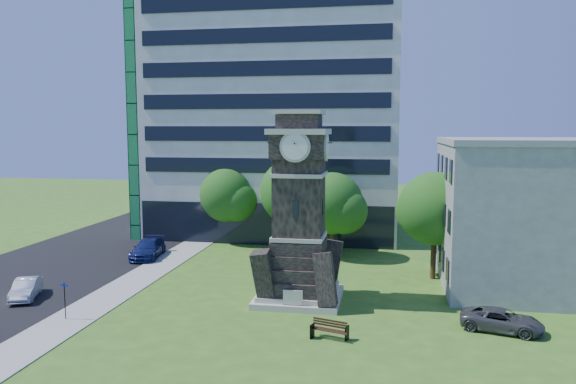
% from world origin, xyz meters
% --- Properties ---
extents(ground, '(160.00, 160.00, 0.00)m').
position_xyz_m(ground, '(0.00, 0.00, 0.00)').
color(ground, '#32611B').
rests_on(ground, ground).
extents(sidewalk, '(3.00, 70.00, 0.06)m').
position_xyz_m(sidewalk, '(-9.50, 5.00, 0.03)').
color(sidewalk, gray).
rests_on(sidewalk, ground).
extents(street, '(14.00, 80.00, 0.02)m').
position_xyz_m(street, '(-18.00, 5.00, 0.01)').
color(street, black).
rests_on(street, ground).
extents(clock_tower, '(5.40, 5.40, 12.22)m').
position_xyz_m(clock_tower, '(3.00, 2.00, 5.28)').
color(clock_tower, '#BAB0A2').
rests_on(clock_tower, ground).
extents(office_tall, '(26.20, 15.11, 28.60)m').
position_xyz_m(office_tall, '(-3.20, 25.84, 14.22)').
color(office_tall, white).
rests_on(office_tall, ground).
extents(office_low, '(15.20, 12.20, 10.40)m').
position_xyz_m(office_low, '(19.97, 8.00, 5.21)').
color(office_low, '#9B9DA1').
rests_on(office_low, ground).
extents(car_street_mid, '(2.72, 4.13, 1.29)m').
position_xyz_m(car_street_mid, '(-14.70, -0.78, 0.64)').
color(car_street_mid, '#B5B9BE').
rests_on(car_street_mid, ground).
extents(car_street_north, '(2.99, 5.64, 1.56)m').
position_xyz_m(car_street_north, '(-11.70, 11.63, 0.78)').
color(car_street_north, navy).
rests_on(car_street_north, ground).
extents(car_east_lot, '(4.76, 3.13, 1.22)m').
position_xyz_m(car_east_lot, '(14.86, -1.63, 0.61)').
color(car_east_lot, '#45464A').
rests_on(car_east_lot, ground).
extents(park_bench, '(1.96, 0.52, 1.01)m').
position_xyz_m(park_bench, '(5.65, -4.42, 0.54)').
color(park_bench, black).
rests_on(park_bench, ground).
extents(street_sign, '(0.53, 0.05, 2.21)m').
position_xyz_m(street_sign, '(-9.81, -4.16, 1.39)').
color(street_sign, black).
rests_on(street_sign, ground).
extents(tree_nw, '(5.92, 5.38, 7.38)m').
position_xyz_m(tree_nw, '(-6.63, 19.13, 4.50)').
color(tree_nw, '#332114').
rests_on(tree_nw, ground).
extents(tree_nc, '(7.03, 6.39, 8.46)m').
position_xyz_m(tree_nc, '(0.23, 17.65, 5.05)').
color(tree_nc, '#332114').
rests_on(tree_nc, ground).
extents(tree_ne, '(5.87, 5.33, 7.37)m').
position_xyz_m(tree_ne, '(3.99, 14.59, 4.51)').
color(tree_ne, '#332114').
rests_on(tree_ne, ground).
extents(tree_east, '(5.93, 5.39, 7.96)m').
position_xyz_m(tree_east, '(12.06, 8.87, 5.04)').
color(tree_east, '#332114').
rests_on(tree_east, ground).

